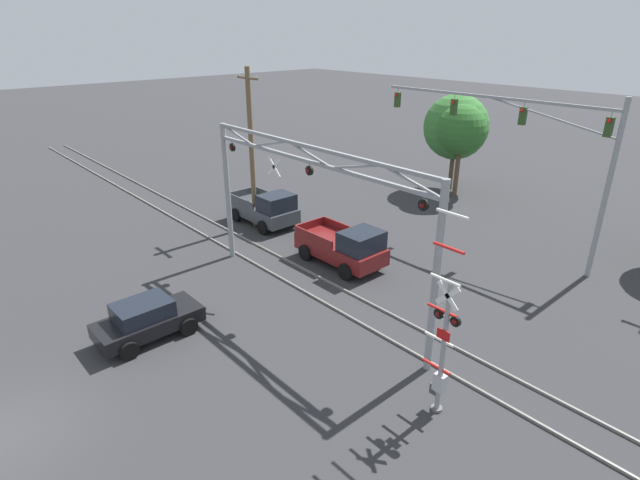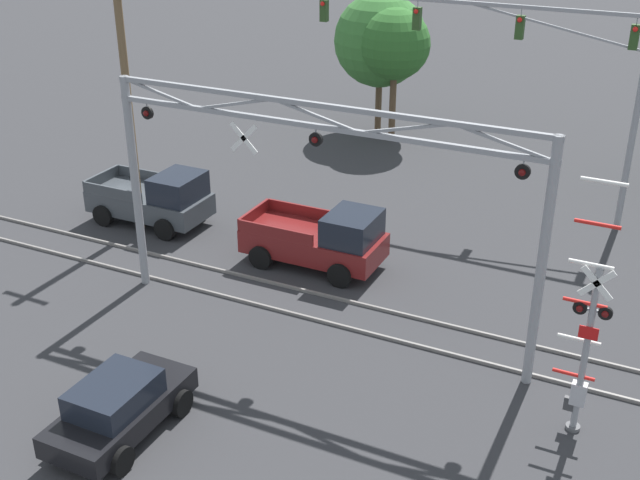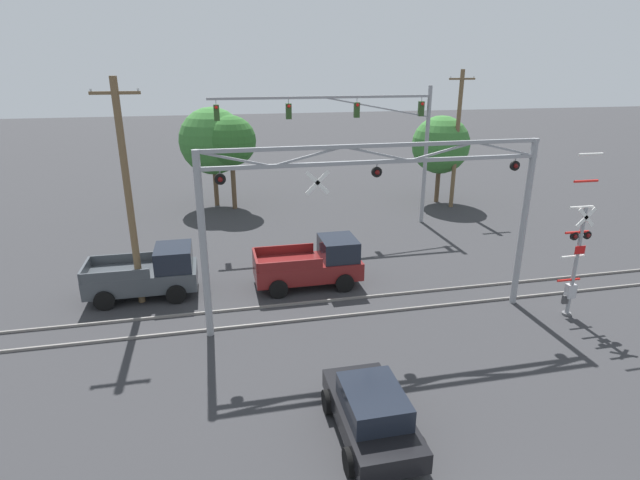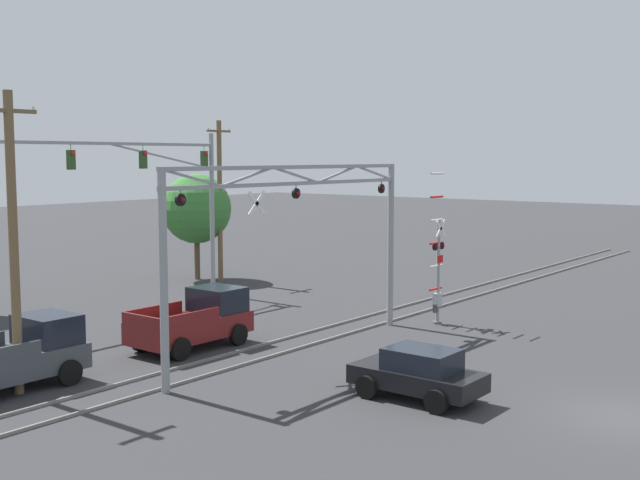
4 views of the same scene
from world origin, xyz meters
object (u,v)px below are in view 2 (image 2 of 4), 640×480
(pickup_truck_lead, at_px, (322,239))
(background_tree_far_right_verge, at_px, (380,40))
(crossing_signal_mast, at_px, (584,349))
(traffic_signal_span, at_px, (545,61))
(pickup_truck_following, at_px, (156,199))
(background_tree_far_left_verge, at_px, (395,45))
(utility_pole_left, at_px, (129,106))
(sedan_waiting, at_px, (119,406))
(crossing_gantry, at_px, (316,181))

(pickup_truck_lead, relative_size, background_tree_far_right_verge, 0.69)
(crossing_signal_mast, distance_m, background_tree_far_right_verge, 23.99)
(traffic_signal_span, xyz_separation_m, pickup_truck_following, (-12.36, -7.48, -4.91))
(traffic_signal_span, height_order, background_tree_far_left_verge, traffic_signal_span)
(pickup_truck_following, bearing_deg, background_tree_far_left_verge, 71.91)
(crossing_signal_mast, bearing_deg, utility_pole_left, 163.67)
(pickup_truck_following, relative_size, sedan_waiting, 1.17)
(crossing_gantry, relative_size, pickup_truck_lead, 2.70)
(pickup_truck_lead, relative_size, sedan_waiting, 1.21)
(pickup_truck_lead, relative_size, pickup_truck_following, 1.04)
(traffic_signal_span, relative_size, sedan_waiting, 3.31)
(crossing_gantry, height_order, background_tree_far_right_verge, crossing_gantry)
(pickup_truck_lead, height_order, utility_pole_left, utility_pole_left)
(traffic_signal_span, height_order, background_tree_far_right_verge, traffic_signal_span)
(crossing_gantry, distance_m, sedan_waiting, 7.77)
(background_tree_far_right_verge, bearing_deg, background_tree_far_left_verge, -43.79)
(utility_pole_left, distance_m, background_tree_far_left_verge, 14.59)
(crossing_signal_mast, relative_size, sedan_waiting, 1.66)
(crossing_signal_mast, xyz_separation_m, background_tree_far_left_verge, (-12.07, 18.73, 2.33))
(utility_pole_left, bearing_deg, pickup_truck_lead, 1.30)
(crossing_signal_mast, relative_size, pickup_truck_lead, 1.37)
(crossing_gantry, distance_m, background_tree_far_right_verge, 19.22)
(sedan_waiting, height_order, background_tree_far_right_verge, background_tree_far_right_verge)
(crossing_gantry, relative_size, background_tree_far_left_verge, 2.01)
(crossing_signal_mast, xyz_separation_m, sedan_waiting, (-9.77, -4.95, -1.53))
(pickup_truck_lead, distance_m, background_tree_far_right_verge, 15.73)
(traffic_signal_span, xyz_separation_m, pickup_truck_lead, (-5.22, -7.90, -4.91))
(pickup_truck_following, distance_m, utility_pole_left, 3.75)
(sedan_waiting, xyz_separation_m, utility_pole_left, (-6.96, 9.85, 3.90))
(sedan_waiting, distance_m, utility_pole_left, 12.68)
(pickup_truck_lead, height_order, background_tree_far_right_verge, background_tree_far_right_verge)
(traffic_signal_span, distance_m, background_tree_far_left_verge, 9.97)
(crossing_signal_mast, relative_size, pickup_truck_following, 1.43)
(pickup_truck_lead, distance_m, sedan_waiting, 10.04)
(background_tree_far_right_verge, bearing_deg, pickup_truck_following, -102.29)
(pickup_truck_lead, bearing_deg, crossing_signal_mast, -28.74)
(crossing_gantry, height_order, sedan_waiting, crossing_gantry)
(traffic_signal_span, relative_size, background_tree_far_left_verge, 2.04)
(crossing_gantry, bearing_deg, pickup_truck_lead, 113.32)
(pickup_truck_following, xyz_separation_m, background_tree_far_right_verge, (3.13, 14.38, 3.52))
(background_tree_far_right_verge, bearing_deg, sedan_waiting, -82.00)
(pickup_truck_lead, relative_size, utility_pole_left, 0.52)
(crossing_gantry, bearing_deg, background_tree_far_right_verge, 106.83)
(sedan_waiting, bearing_deg, crossing_signal_mast, 26.85)
(pickup_truck_following, height_order, background_tree_far_left_verge, background_tree_far_left_verge)
(pickup_truck_lead, xyz_separation_m, background_tree_far_left_verge, (-2.82, 13.65, 3.64))
(pickup_truck_lead, bearing_deg, crossing_gantry, -66.68)
(pickup_truck_following, height_order, background_tree_far_right_verge, background_tree_far_right_verge)
(background_tree_far_left_verge, bearing_deg, traffic_signal_span, -35.60)
(crossing_gantry, relative_size, crossing_signal_mast, 1.96)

